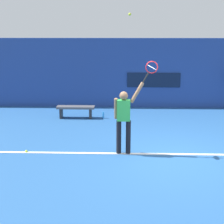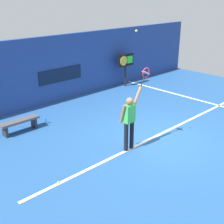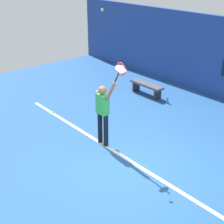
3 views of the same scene
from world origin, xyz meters
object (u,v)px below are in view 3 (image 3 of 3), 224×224
(tennis_player, at_px, (103,111))
(tennis_racket, at_px, (120,70))
(tennis_ball, at_px, (102,10))
(water_bottle, at_px, (167,100))
(spare_ball, at_px, (53,112))
(court_bench, at_px, (147,86))

(tennis_player, distance_m, tennis_racket, 1.43)
(tennis_ball, bearing_deg, tennis_racket, 7.62)
(water_bottle, xyz_separation_m, spare_ball, (-1.88, -3.52, -0.09))
(water_bottle, relative_size, spare_ball, 3.53)
(tennis_ball, distance_m, spare_ball, 4.48)
(tennis_player, height_order, spare_ball, tennis_player)
(court_bench, xyz_separation_m, water_bottle, (1.02, 0.00, -0.22))
(tennis_racket, relative_size, spare_ball, 8.99)
(tennis_ball, xyz_separation_m, spare_ball, (-2.74, 0.06, -3.54))
(court_bench, height_order, spare_ball, court_bench)
(tennis_player, relative_size, tennis_ball, 28.53)
(tennis_player, height_order, court_bench, tennis_player)
(spare_ball, bearing_deg, court_bench, 76.38)
(court_bench, bearing_deg, water_bottle, 0.00)
(court_bench, distance_m, spare_ball, 3.63)
(water_bottle, bearing_deg, tennis_ball, -76.41)
(tennis_player, height_order, water_bottle, tennis_player)
(tennis_player, relative_size, spare_ball, 28.53)
(tennis_player, bearing_deg, water_bottle, 102.06)
(tennis_ball, relative_size, water_bottle, 0.28)
(water_bottle, bearing_deg, tennis_racket, -68.01)
(tennis_racket, xyz_separation_m, tennis_ball, (-0.55, -0.07, 1.30))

